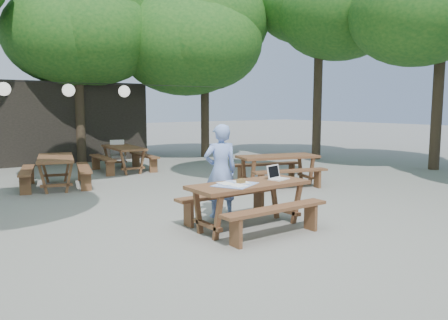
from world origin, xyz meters
name	(u,v)px	position (x,y,z in m)	size (l,w,h in m)	color
ground	(188,223)	(0.00, 0.00, 0.00)	(80.00, 80.00, 0.00)	slate
pavilion	(54,122)	(0.50, 10.50, 1.40)	(6.00, 3.00, 2.80)	black
main_picnic_table	(249,205)	(0.65, -0.84, 0.39)	(2.00, 1.58, 0.75)	brown
picnic_table_ne	(278,170)	(3.67, 1.80, 0.39)	(2.25, 2.03, 0.75)	brown
picnic_table_far_w	(56,172)	(-0.95, 4.70, 0.39)	(2.00, 2.23, 0.75)	brown
picnic_table_far_e	(124,158)	(1.43, 6.26, 0.39)	(1.71, 2.05, 0.75)	brown
woman	(220,171)	(0.71, 0.05, 0.83)	(0.61, 0.40, 1.67)	#7F9DE8
plastic_chair	(118,161)	(1.49, 6.85, 0.26)	(0.54, 0.54, 0.90)	white
laptop	(276,176)	(1.24, -0.83, 0.81)	(0.38, 0.33, 0.24)	white
tabletop_clutter	(236,184)	(0.39, -0.83, 0.76)	(0.83, 0.79, 0.08)	blue
paper_lanterns	(69,90)	(-0.19, 6.00, 2.40)	(9.00, 0.34, 0.38)	black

